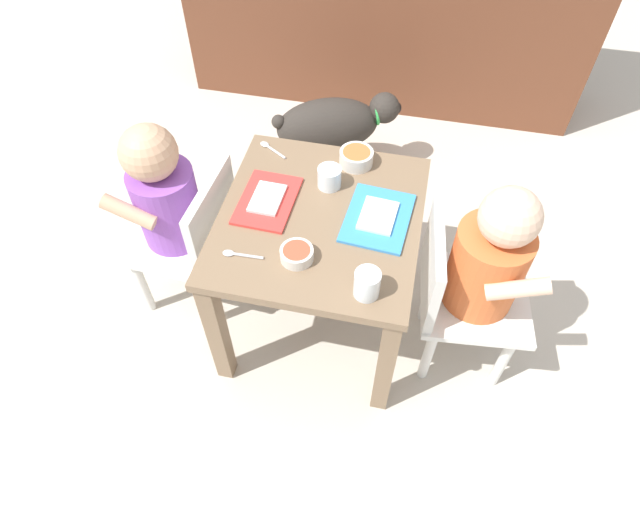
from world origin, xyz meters
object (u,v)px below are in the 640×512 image
object	(u,v)px
seated_child_left	(170,203)
food_tray_right	(378,217)
veggie_bowl_near	(297,254)
cereal_bowl_left_side	(356,157)
water_cup_right	(329,178)
dining_table	(320,239)
food_tray_left	(267,200)
seated_child_right	(483,265)
spoon_by_left_tray	(271,148)
spoon_by_right_tray	(239,254)
dog	(333,125)
water_cup_left	(367,285)

from	to	relation	value
seated_child_left	food_tray_right	world-z (taller)	seated_child_left
food_tray_right	veggie_bowl_near	bearing A→B (deg)	-135.14
seated_child_left	cereal_bowl_left_side	xyz separation A→B (m)	(0.47, 0.20, 0.07)
food_tray_right	water_cup_right	distance (m)	0.17
dining_table	food_tray_left	world-z (taller)	food_tray_left
seated_child_right	food_tray_right	size ratio (longest dim) A/B	2.95
seated_child_left	food_tray_right	xyz separation A→B (m)	(0.55, 0.01, 0.06)
spoon_by_left_tray	spoon_by_right_tray	world-z (taller)	same
seated_child_left	spoon_by_right_tray	world-z (taller)	seated_child_left
dog	water_cup_left	bearing A→B (deg)	-74.15
water_cup_left	veggie_bowl_near	world-z (taller)	water_cup_left
dining_table	spoon_by_left_tray	world-z (taller)	spoon_by_left_tray
water_cup_left	water_cup_right	size ratio (longest dim) A/B	1.11
seated_child_right	spoon_by_left_tray	bearing A→B (deg)	157.53
food_tray_left	water_cup_right	size ratio (longest dim) A/B	3.27
food_tray_left	water_cup_right	xyz separation A→B (m)	(0.14, 0.09, 0.02)
seated_child_right	water_cup_left	bearing A→B (deg)	-145.69
dining_table	water_cup_left	bearing A→B (deg)	-54.08
seated_child_right	water_cup_left	distance (m)	0.33
spoon_by_right_tray	dog	bearing A→B (deg)	85.91
seated_child_right	food_tray_right	xyz separation A→B (m)	(-0.27, 0.05, 0.06)
water_cup_right	spoon_by_left_tray	distance (m)	0.22
seated_child_right	dog	world-z (taller)	seated_child_right
cereal_bowl_left_side	spoon_by_left_tray	distance (m)	0.24
dining_table	water_cup_right	bearing A→B (deg)	91.14
cereal_bowl_left_side	veggie_bowl_near	size ratio (longest dim) A/B	1.16
dining_table	dog	world-z (taller)	dining_table
seated_child_left	spoon_by_left_tray	distance (m)	0.31
seated_child_left	cereal_bowl_left_side	size ratio (longest dim) A/B	7.04
seated_child_right	spoon_by_left_tray	world-z (taller)	seated_child_right
spoon_by_left_tray	water_cup_left	bearing A→B (deg)	-51.61
dining_table	seated_child_left	size ratio (longest dim) A/B	0.85
dining_table	water_cup_left	xyz separation A→B (m)	(0.15, -0.21, 0.12)
dining_table	spoon_by_left_tray	distance (m)	0.31
seated_child_left	spoon_by_right_tray	bearing A→B (deg)	-34.29
food_tray_right	cereal_bowl_left_side	world-z (taller)	cereal_bowl_left_side
dog	food_tray_left	distance (m)	0.70
food_tray_left	food_tray_right	bearing A→B (deg)	0.00
water_cup_right	cereal_bowl_left_side	bearing A→B (deg)	60.68
food_tray_left	veggie_bowl_near	size ratio (longest dim) A/B	2.59
food_tray_left	cereal_bowl_left_side	xyz separation A→B (m)	(0.20, 0.19, 0.02)
dining_table	spoon_by_right_tray	world-z (taller)	spoon_by_right_tray
dog	spoon_by_left_tray	bearing A→B (deg)	-101.26
cereal_bowl_left_side	food_tray_right	bearing A→B (deg)	-65.28
water_cup_right	spoon_by_right_tray	distance (m)	0.32
water_cup_right	veggie_bowl_near	xyz separation A→B (m)	(-0.02, -0.26, -0.01)
dog	veggie_bowl_near	bearing A→B (deg)	-84.67
food_tray_right	water_cup_right	bearing A→B (deg)	147.30
water_cup_right	food_tray_left	bearing A→B (deg)	-146.47
water_cup_right	dining_table	bearing A→B (deg)	-88.86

